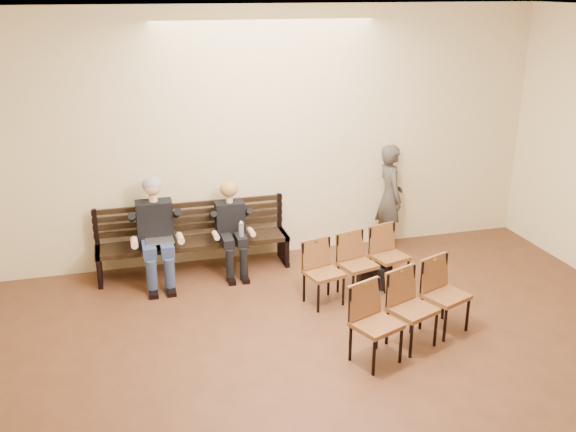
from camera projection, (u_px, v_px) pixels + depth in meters
name	position (u px, v px, depth m)	size (l,w,h in m)	color
room_walls	(398.00, 154.00, 4.77)	(8.02, 10.01, 3.51)	beige
bench	(194.00, 256.00, 8.78)	(2.60, 0.90, 0.45)	black
seated_man	(156.00, 230.00, 8.39)	(0.58, 0.81, 1.40)	black
seated_woman	(232.00, 232.00, 8.69)	(0.48, 0.67, 1.13)	black
laptop	(160.00, 242.00, 8.30)	(0.36, 0.28, 0.26)	#B3B3B8
water_bottle	(242.00, 237.00, 8.53)	(0.07, 0.07, 0.22)	silver
bag	(374.00, 276.00, 8.34)	(0.41, 0.28, 0.30)	black
passerby	(390.00, 189.00, 9.37)	(0.66, 0.44, 1.81)	#3C3731
chair_row_front	(358.00, 265.00, 8.07)	(1.44, 0.44, 0.80)	brown
chair_row_back	(413.00, 310.00, 6.90)	(1.53, 0.46, 0.85)	brown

